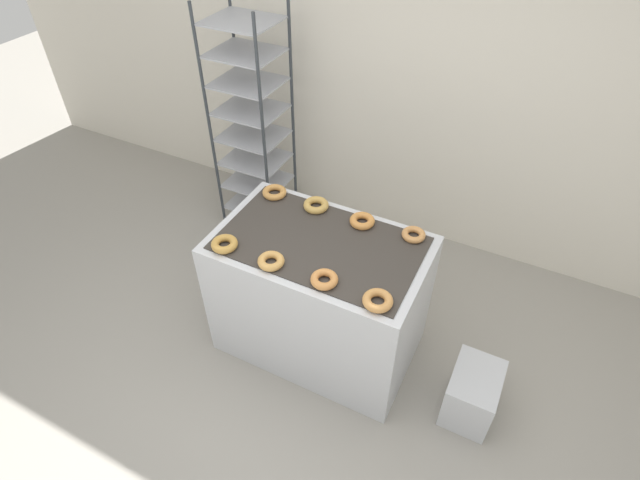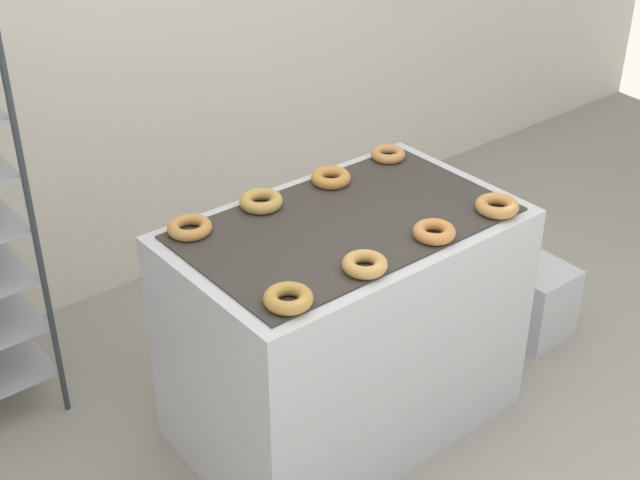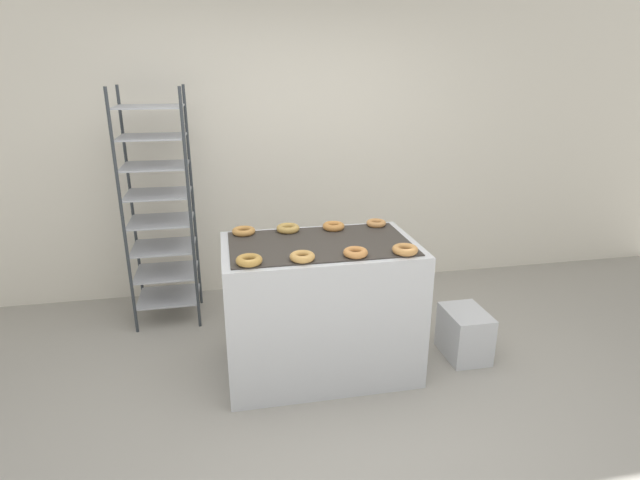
{
  "view_description": "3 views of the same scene",
  "coord_description": "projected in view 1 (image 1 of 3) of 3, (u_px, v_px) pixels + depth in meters",
  "views": [
    {
      "loc": [
        0.98,
        -1.3,
        2.87
      ],
      "look_at": [
        0.0,
        0.64,
        0.95
      ],
      "focal_mm": 28.0,
      "sensor_mm": 36.0,
      "label": 1
    },
    {
      "loc": [
        -1.81,
        -1.45,
        2.49
      ],
      "look_at": [
        0.0,
        0.79,
        0.78
      ],
      "focal_mm": 50.0,
      "sensor_mm": 36.0,
      "label": 2
    },
    {
      "loc": [
        -0.6,
        -2.36,
        1.99
      ],
      "look_at": [
        0.0,
        0.64,
        0.95
      ],
      "focal_mm": 28.0,
      "sensor_mm": 36.0,
      "label": 3
    }
  ],
  "objects": [
    {
      "name": "donut_near_midright",
      "position": [
        324.0,
        279.0,
        2.66
      ],
      "size": [
        0.15,
        0.15,
        0.04
      ],
      "primitive_type": "torus",
      "color": "#CF8645",
      "rests_on": "fryer_machine"
    },
    {
      "name": "donut_far_right",
      "position": [
        414.0,
        235.0,
        2.93
      ],
      "size": [
        0.14,
        0.14,
        0.04
      ],
      "primitive_type": "torus",
      "color": "tan",
      "rests_on": "fryer_machine"
    },
    {
      "name": "donut_near_left",
      "position": [
        224.0,
        244.0,
        2.87
      ],
      "size": [
        0.15,
        0.15,
        0.05
      ],
      "primitive_type": "torus",
      "color": "#BD8B3E",
      "rests_on": "fryer_machine"
    },
    {
      "name": "ground_plane",
      "position": [
        274.0,
        415.0,
        3.1
      ],
      "size": [
        14.0,
        14.0,
        0.0
      ],
      "primitive_type": "plane",
      "color": "#9E998E"
    },
    {
      "name": "donut_far_midright",
      "position": [
        362.0,
        221.0,
        3.02
      ],
      "size": [
        0.15,
        0.15,
        0.04
      ],
      "primitive_type": "torus",
      "color": "#CD853F",
      "rests_on": "fryer_machine"
    },
    {
      "name": "donut_far_left",
      "position": [
        274.0,
        192.0,
        3.25
      ],
      "size": [
        0.16,
        0.16,
        0.04
      ],
      "primitive_type": "torus",
      "color": "#C58843",
      "rests_on": "fryer_machine"
    },
    {
      "name": "fryer_machine",
      "position": [
        320.0,
        296.0,
        3.22
      ],
      "size": [
        1.27,
        0.78,
        0.93
      ],
      "color": "silver",
      "rests_on": "ground_plane"
    },
    {
      "name": "donut_near_midleft",
      "position": [
        271.0,
        261.0,
        2.76
      ],
      "size": [
        0.15,
        0.15,
        0.04
      ],
      "primitive_type": "torus",
      "color": "tan",
      "rests_on": "fryer_machine"
    },
    {
      "name": "wall_back",
      "position": [
        413.0,
        71.0,
        3.59
      ],
      "size": [
        8.0,
        0.05,
        2.8
      ],
      "color": "silver",
      "rests_on": "ground_plane"
    },
    {
      "name": "donut_far_midleft",
      "position": [
        316.0,
        205.0,
        3.14
      ],
      "size": [
        0.16,
        0.16,
        0.05
      ],
      "primitive_type": "torus",
      "color": "tan",
      "rests_on": "fryer_machine"
    },
    {
      "name": "donut_near_right",
      "position": [
        378.0,
        301.0,
        2.54
      ],
      "size": [
        0.16,
        0.16,
        0.05
      ],
      "primitive_type": "torus",
      "color": "#C98B49",
      "rests_on": "fryer_machine"
    },
    {
      "name": "glaze_bin",
      "position": [
        472.0,
        393.0,
        3.01
      ],
      "size": [
        0.28,
        0.38,
        0.35
      ],
      "color": "silver",
      "rests_on": "ground_plane"
    },
    {
      "name": "baking_rack_cart",
      "position": [
        252.0,
        123.0,
        3.92
      ],
      "size": [
        0.51,
        0.46,
        1.88
      ],
      "color": "#33383D",
      "rests_on": "ground_plane"
    }
  ]
}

